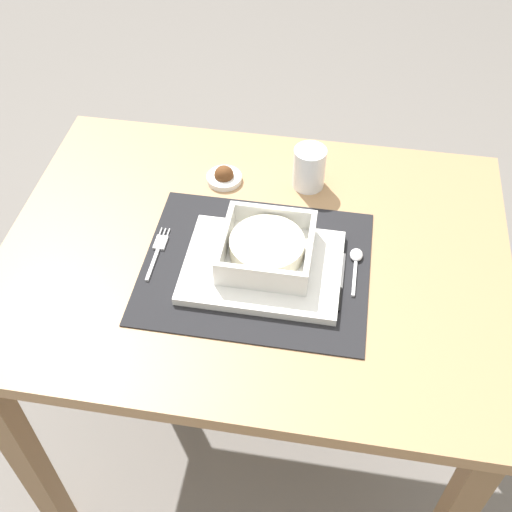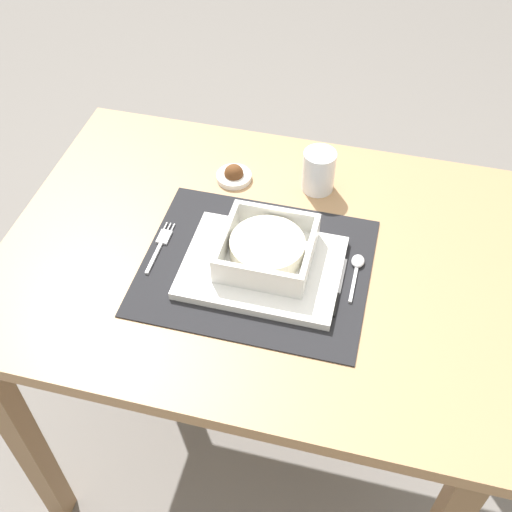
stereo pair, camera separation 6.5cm
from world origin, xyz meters
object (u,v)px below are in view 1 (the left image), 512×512
(porridge_bowl, at_px, (267,248))
(drinking_glass, at_px, (309,170))
(butter_knife, at_px, (339,285))
(bread_knife, at_px, (329,276))
(dining_table, at_px, (254,289))
(fork, at_px, (158,249))
(condiment_saucer, at_px, (224,177))
(spoon, at_px, (356,260))

(porridge_bowl, bearing_deg, drinking_glass, 77.58)
(butter_knife, height_order, bread_knife, same)
(dining_table, xyz_separation_m, fork, (-0.18, -0.03, 0.12))
(fork, relative_size, drinking_glass, 1.50)
(bread_knife, xyz_separation_m, condiment_saucer, (-0.24, 0.23, 0.00))
(spoon, relative_size, bread_knife, 0.83)
(bread_knife, height_order, condiment_saucer, condiment_saucer)
(bread_knife, bearing_deg, fork, -177.98)
(dining_table, distance_m, fork, 0.22)
(porridge_bowl, height_order, fork, porridge_bowl)
(butter_knife, bearing_deg, fork, 173.40)
(butter_knife, height_order, drinking_glass, drinking_glass)
(dining_table, xyz_separation_m, drinking_glass, (0.08, 0.20, 0.15))
(butter_knife, relative_size, drinking_glass, 1.52)
(fork, bearing_deg, spoon, 3.23)
(fork, xyz_separation_m, bread_knife, (0.32, -0.01, 0.00))
(fork, height_order, spoon, spoon)
(condiment_saucer, bearing_deg, bread_knife, -44.20)
(dining_table, height_order, porridge_bowl, porridge_bowl)
(dining_table, xyz_separation_m, condiment_saucer, (-0.10, 0.19, 0.12))
(bread_knife, distance_m, condiment_saucer, 0.33)
(fork, distance_m, condiment_saucer, 0.23)
(dining_table, height_order, drinking_glass, drinking_glass)
(spoon, relative_size, drinking_glass, 1.26)
(porridge_bowl, xyz_separation_m, drinking_glass, (0.05, 0.23, -0.00))
(butter_knife, xyz_separation_m, condiment_saucer, (-0.26, 0.25, 0.00))
(spoon, xyz_separation_m, butter_knife, (-0.03, -0.06, -0.00))
(spoon, bearing_deg, porridge_bowl, -168.37)
(dining_table, relative_size, spoon, 8.45)
(fork, xyz_separation_m, spoon, (0.37, 0.03, 0.00))
(dining_table, xyz_separation_m, spoon, (0.19, 0.00, 0.12))
(fork, relative_size, bread_knife, 0.99)
(porridge_bowl, distance_m, butter_knife, 0.14)
(fork, bearing_deg, butter_knife, -7.12)
(fork, distance_m, bread_knife, 0.32)
(dining_table, height_order, spoon, spoon)
(spoon, bearing_deg, fork, -173.91)
(porridge_bowl, relative_size, bread_knife, 1.21)
(drinking_glass, height_order, condiment_saucer, drinking_glass)
(fork, bearing_deg, porridge_bowl, -1.20)
(dining_table, relative_size, condiment_saucer, 12.97)
(fork, relative_size, spoon, 1.19)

